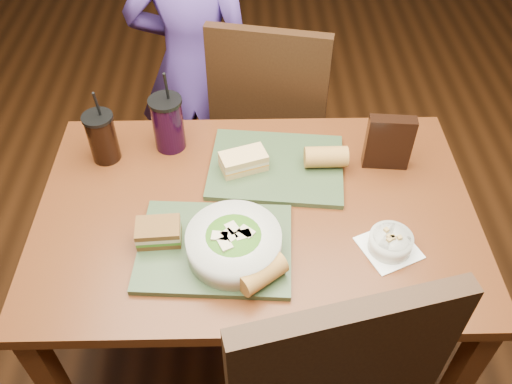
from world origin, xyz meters
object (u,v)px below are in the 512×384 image
soup_bowl (390,242)px  cup_cola (102,137)px  tray_far (276,167)px  baguette_near (262,273)px  cup_berry (168,123)px  salad_bowl (234,243)px  tray_near (215,247)px  chair_far (265,118)px  sandwich_far (244,161)px  chip_bag (389,143)px  diner (194,67)px  baguette_far (326,157)px  sandwich_near (159,232)px  dining_table (256,228)px

soup_bowl → cup_cola: (-0.85, 0.39, 0.06)m
tray_far → baguette_near: (-0.06, -0.44, 0.04)m
cup_berry → salad_bowl: bearing=-65.3°
tray_near → baguette_near: baguette_near is taller
chair_far → salad_bowl: 0.89m
sandwich_far → chip_bag: size_ratio=0.86×
diner → baguette_far: bearing=128.1°
tray_far → chip_bag: bearing=2.2°
chair_far → cup_berry: 0.57m
chair_far → sandwich_near: (-0.32, -0.79, 0.23)m
diner → tray_far: 0.72m
tray_near → baguette_near: size_ratio=3.26×
chair_far → diner: bearing=151.1°
dining_table → chip_bag: size_ratio=6.99×
sandwich_far → cup_cola: size_ratio=0.61×
soup_bowl → cup_berry: 0.79m
tray_near → dining_table: bearing=52.6°
chair_far → sandwich_near: chair_far is taller
tray_near → baguette_far: baguette_far is taller
diner → soup_bowl: 1.15m
tray_far → salad_bowl: (-0.13, -0.35, 0.05)m
chair_far → tray_far: chair_far is taller
salad_bowl → chip_bag: chip_bag is taller
chip_bag → diner: bearing=140.8°
sandwich_far → baguette_near: (0.05, -0.43, 0.00)m
sandwich_near → baguette_near: size_ratio=0.97×
sandwich_far → dining_table: bearing=-77.2°
soup_bowl → baguette_near: bearing=-162.3°
tray_far → cup_cola: cup_cola is taller
sandwich_near → soup_bowl: bearing=-2.9°
sandwich_near → sandwich_far: 0.37m
chair_far → tray_far: 0.53m
baguette_far → cup_berry: bearing=166.1°
sandwich_near → baguette_far: (0.49, 0.29, 0.00)m
tray_far → salad_bowl: bearing=-110.6°
cup_berry → tray_far: bearing=-19.2°
cup_cola → diner: bearing=67.4°
chair_far → cup_berry: size_ratio=3.52×
baguette_far → chip_bag: (0.19, 0.02, 0.04)m
diner → sandwich_far: (0.20, -0.67, 0.09)m
chip_bag → chair_far: bearing=132.4°
salad_bowl → sandwich_far: salad_bowl is taller
baguette_near → baguette_far: baguette_far is taller
sandwich_near → cup_berry: size_ratio=0.43×
tray_far → cup_berry: 0.38m
salad_bowl → baguette_near: salad_bowl is taller
diner → soup_bowl: diner is taller
tray_near → sandwich_near: 0.16m
tray_far → cup_berry: size_ratio=1.45×
tray_near → sandwich_near: size_ratio=3.35×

